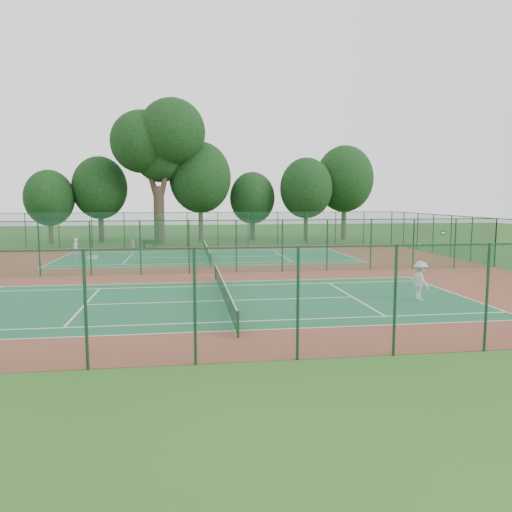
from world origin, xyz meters
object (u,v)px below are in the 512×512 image
Objects in this scene: player_near at (420,281)px; kit_bag at (92,257)px; player_far at (76,248)px; bench at (149,244)px; trash_bin at (132,244)px; big_tree at (159,141)px.

player_near is 26.47m from kit_bag.
player_far reaches higher than bench.
trash_bin is at bearing 55.50° from kit_bag.
kit_bag is (-2.29, -8.66, -0.26)m from trash_bin.
player_near is 27.78m from player_far.
kit_bag is (-18.54, 18.87, -0.80)m from player_near.
big_tree reaches higher than player_far.
big_tree is (2.53, 4.66, 10.40)m from trash_bin.
big_tree is (4.82, 13.32, 10.66)m from kit_bag.
player_far reaches higher than kit_bag.
player_near is 2.29× the size of trash_bin.
bench is at bearing 166.11° from player_far.
player_near is 31.33m from bench.
trash_bin is (-16.25, 27.53, -0.54)m from player_near.
bench is 9.62m from kit_bag.
player_near is at bearing 64.01° from player_far.
player_far is at bearing 138.73° from kit_bag.
trash_bin is 1.00× the size of kit_bag.
player_far reaches higher than trash_bin.
big_tree is (6.16, 12.79, 9.97)m from player_far.
kit_bag is at bearing 38.81° from player_near.
player_near is 1.39× the size of bench.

